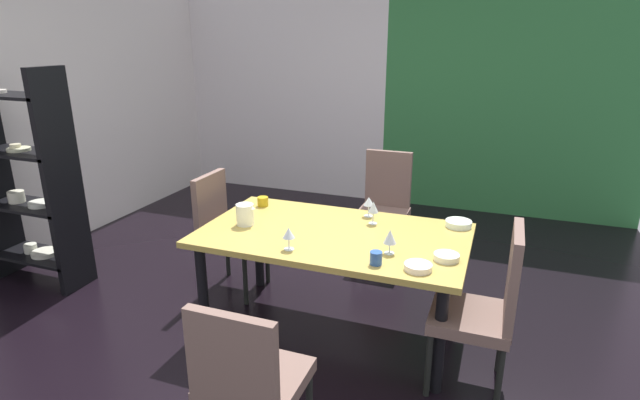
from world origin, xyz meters
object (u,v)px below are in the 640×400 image
object	(u,v)px
dining_table	(333,243)
wine_glass_rear	(390,237)
serving_bowl_north	(459,224)
cup_near_shelf	(376,258)
chair_right_near	(487,304)
chair_left_far	(225,227)
wine_glass_east	(373,208)
pitcher_left	(245,214)
serving_bowl_corner	(446,257)
cup_near_window	(263,201)
wine_glass_south	(369,202)
chair_head_far	(384,203)
wine_glass_front	(289,234)
chair_head_near	(248,379)
display_shelf	(26,181)
serving_bowl_west	(418,267)

from	to	relation	value
dining_table	wine_glass_rear	xyz separation A→B (m)	(0.43, -0.20, 0.18)
serving_bowl_north	cup_near_shelf	bearing A→B (deg)	-116.10
chair_right_near	chair_left_far	xyz separation A→B (m)	(-2.02, 0.55, -0.02)
wine_glass_east	pitcher_left	world-z (taller)	wine_glass_east
serving_bowl_corner	cup_near_window	bearing A→B (deg)	160.96
wine_glass_south	pitcher_left	size ratio (longest dim) A/B	0.97
chair_left_far	cup_near_shelf	world-z (taller)	chair_left_far
wine_glass_south	cup_near_window	size ratio (longest dim) A/B	1.75
chair_head_far	wine_glass_rear	xyz separation A→B (m)	(0.38, -1.49, 0.30)
dining_table	chair_left_far	world-z (taller)	chair_left_far
dining_table	chair_right_near	xyz separation A→B (m)	(1.01, -0.28, -0.11)
wine_glass_front	pitcher_left	distance (m)	0.54
wine_glass_front	serving_bowl_corner	distance (m)	0.94
chair_head_far	cup_near_shelf	bearing A→B (deg)	101.58
dining_table	pitcher_left	size ratio (longest dim) A/B	11.83
dining_table	wine_glass_south	size ratio (longest dim) A/B	12.14
chair_head_near	wine_glass_east	distance (m)	1.57
cup_near_shelf	cup_near_window	bearing A→B (deg)	146.92
chair_left_far	pitcher_left	size ratio (longest dim) A/B	6.40
display_shelf	wine_glass_front	size ratio (longest dim) A/B	12.46
display_shelf	serving_bowl_north	size ratio (longest dim) A/B	9.95
chair_right_near	serving_bowl_north	distance (m)	0.75
chair_right_near	display_shelf	xyz separation A→B (m)	(-3.56, 0.13, 0.32)
chair_left_far	serving_bowl_corner	size ratio (longest dim) A/B	6.41
wine_glass_south	dining_table	bearing A→B (deg)	-109.33
wine_glass_front	cup_near_window	world-z (taller)	wine_glass_front
chair_head_near	cup_near_window	xyz separation A→B (m)	(-0.72, 1.60, 0.26)
wine_glass_east	pitcher_left	distance (m)	0.89
wine_glass_front	serving_bowl_north	bearing A→B (deg)	39.30
serving_bowl_corner	serving_bowl_west	size ratio (longest dim) A/B	0.95
chair_head_far	wine_glass_south	distance (m)	0.95
chair_left_far	chair_head_near	world-z (taller)	chair_left_far
cup_near_window	pitcher_left	size ratio (longest dim) A/B	0.56
chair_right_near	serving_bowl_north	bearing A→B (deg)	19.59
chair_head_far	pitcher_left	world-z (taller)	chair_head_far
serving_bowl_corner	pitcher_left	size ratio (longest dim) A/B	1.00
wine_glass_east	wine_glass_front	bearing A→B (deg)	-121.13
wine_glass_east	cup_near_window	world-z (taller)	wine_glass_east
chair_left_far	wine_glass_south	xyz separation A→B (m)	(1.14, 0.11, 0.31)
display_shelf	chair_right_near	bearing A→B (deg)	-2.02
display_shelf	pitcher_left	xyz separation A→B (m)	(1.94, 0.08, -0.06)
serving_bowl_corner	cup_near_shelf	size ratio (longest dim) A/B	1.92
chair_head_near	cup_near_window	world-z (taller)	chair_head_near
wine_glass_rear	pitcher_left	world-z (taller)	wine_glass_rear
dining_table	cup_near_shelf	xyz separation A→B (m)	(0.39, -0.37, 0.12)
chair_head_far	wine_glass_east	world-z (taller)	chair_head_far
serving_bowl_corner	wine_glass_east	bearing A→B (deg)	142.48
pitcher_left	wine_glass_rear	bearing A→B (deg)	-6.80
cup_near_shelf	chair_left_far	bearing A→B (deg)	154.98
chair_head_near	cup_near_shelf	xyz separation A→B (m)	(0.35, 0.90, 0.26)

